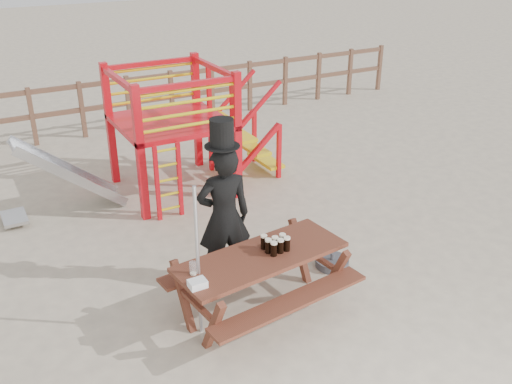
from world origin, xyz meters
name	(u,v)px	position (x,y,z in m)	size (l,w,h in m)	color
ground	(271,301)	(0.00, 0.00, 0.00)	(60.00, 60.00, 0.00)	#BFB095
back_fence	(105,100)	(0.00, 7.00, 0.74)	(15.09, 0.09, 1.20)	brown
playground_fort	(168,130)	(0.12, 3.58, 1.07)	(4.71, 1.84, 2.10)	red
picnic_table	(261,276)	(-0.19, -0.10, 0.48)	(2.12, 1.58, 0.77)	#602A1D
man_with_hat	(224,213)	(-0.28, 0.67, 0.96)	(0.73, 0.55, 2.15)	black
metal_pole	(198,263)	(-0.96, -0.10, 0.89)	(0.04, 0.04, 1.78)	#B2B2B7
parasol_base	(332,262)	(1.11, 0.29, 0.05)	(0.45, 0.45, 0.19)	#3A3A40
paper_bag	(198,284)	(-1.07, -0.33, 0.81)	(0.18, 0.14, 0.08)	white
stout_pints	(276,244)	(-0.01, -0.10, 0.85)	(0.28, 0.26, 0.17)	black
empty_glasses	(193,269)	(-1.02, -0.09, 0.83)	(0.08, 0.08, 0.15)	silver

